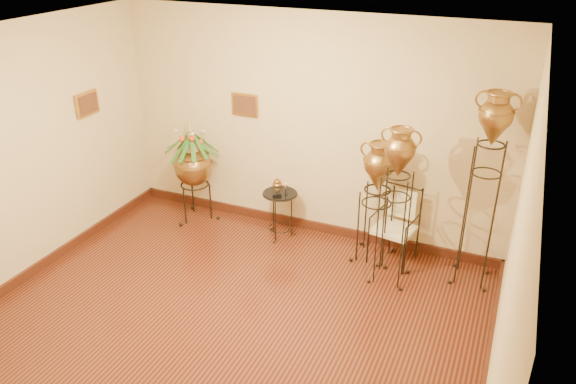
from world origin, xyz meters
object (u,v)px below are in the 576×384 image
at_px(planter_urn, 193,163).
at_px(amphora_tall, 484,189).
at_px(armchair, 394,227).
at_px(amphora_mid, 395,206).
at_px(side_table, 280,214).

bearing_deg(planter_urn, amphora_tall, -0.42).
bearing_deg(planter_urn, armchair, -0.00).
bearing_deg(amphora_mid, armchair, 99.41).
distance_m(amphora_mid, planter_urn, 2.81).
distance_m(amphora_tall, planter_urn, 3.65).
bearing_deg(side_table, amphora_tall, -0.66).
bearing_deg(amphora_tall, armchair, 178.33).
bearing_deg(amphora_mid, side_table, 165.97).
xyz_separation_m(planter_urn, side_table, (1.25, 0.00, -0.50)).
relative_size(armchair, side_table, 1.17).
height_order(amphora_mid, armchair, amphora_mid).
height_order(planter_urn, side_table, planter_urn).
bearing_deg(armchair, amphora_mid, -70.29).
distance_m(planter_urn, side_table, 1.35).
relative_size(amphora_mid, side_table, 2.32).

